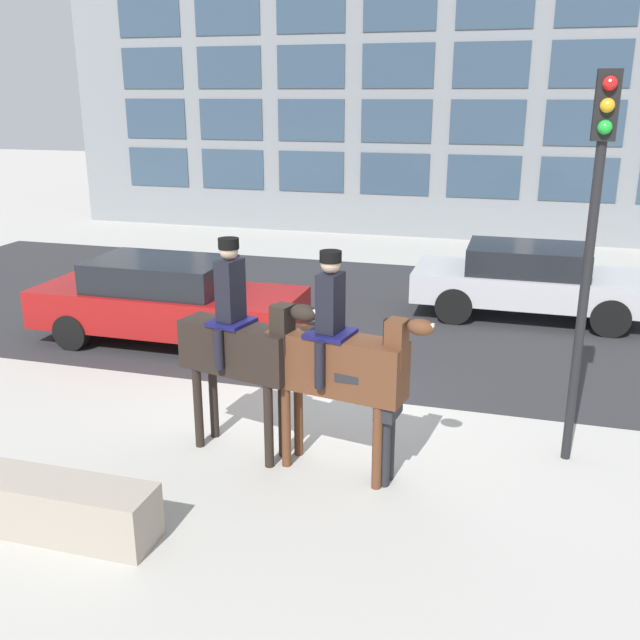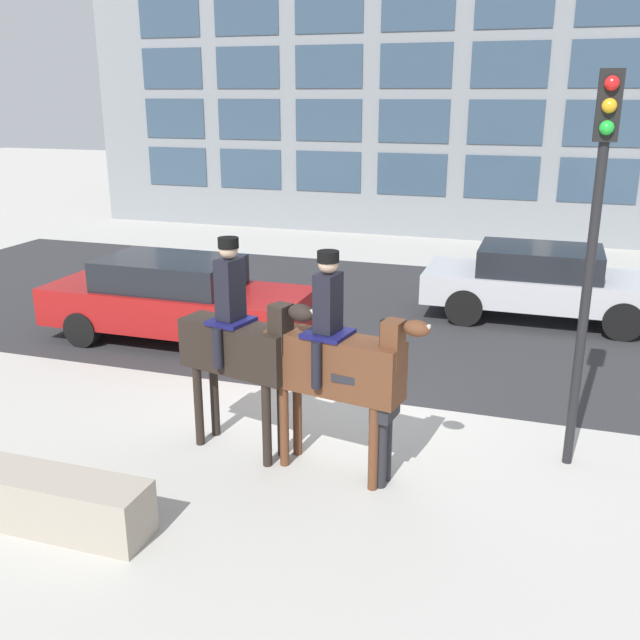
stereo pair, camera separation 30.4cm
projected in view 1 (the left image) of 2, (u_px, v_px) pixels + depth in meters
The scene contains 9 objects.
ground_plane at pixel (320, 409), 9.96m from camera, with size 80.00×80.00×0.00m, color #B2AFA8.
road_surface at pixel (385, 313), 14.31m from camera, with size 23.90×8.50×0.01m.
mounted_horse_lead at pixel (240, 344), 8.37m from camera, with size 1.85×0.76×2.66m.
mounted_horse_companion at pixel (339, 360), 7.93m from camera, with size 1.97×0.72×2.61m.
pedestrian_bystander at pixel (387, 406), 7.83m from camera, with size 0.87×0.44×1.60m.
street_car_near_lane at pixel (167, 300), 12.43m from camera, with size 4.68×1.80×1.49m.
street_car_far_lane at pixel (530, 280), 13.85m from camera, with size 4.51×1.87×1.42m.
traffic_light at pixel (594, 215), 7.73m from camera, with size 0.24×0.29×4.46m.
planter_ledge at pixel (61, 508), 7.08m from camera, with size 1.96×0.56×0.57m.
Camera 1 is at (2.49, -8.76, 4.22)m, focal length 40.00 mm.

